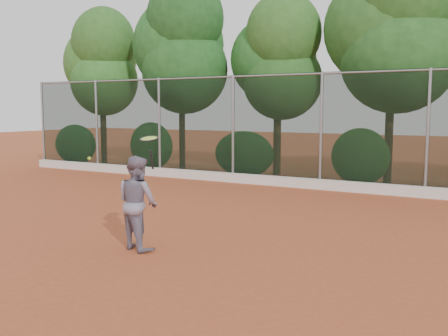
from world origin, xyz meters
The scene contains 7 objects.
ground centered at (0.00, 0.00, 0.00)m, with size 80.00×80.00×0.00m, color #A44826.
concrete_curb centered at (0.00, 6.82, 0.15)m, with size 24.00×0.20×0.30m, color silver.
tennis_player centered at (-0.64, -0.90, 0.81)m, with size 0.79×0.62×1.62m, color slate.
chainlink_fence centered at (0.00, 7.00, 1.86)m, with size 24.09×0.09×3.50m.
foliage_backdrop centered at (-0.55, 8.98, 4.40)m, with size 23.70×3.63×7.55m.
tennis_racket centered at (-0.22, -1.09, 1.90)m, with size 0.37×0.37×0.56m.
tennis_ball_in_flight centered at (-2.15, -0.47, 1.47)m, with size 0.07×0.07×0.07m.
Camera 1 is at (4.76, -7.54, 2.42)m, focal length 40.00 mm.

